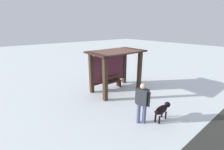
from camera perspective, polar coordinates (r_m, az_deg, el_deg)
ground_plane at (r=9.30m, az=1.51°, el=-5.71°), size 60.00×60.00×0.00m
bus_shelter at (r=8.90m, az=0.86°, el=4.76°), size 3.15×1.88×2.41m
bench_left_inside at (r=9.45m, az=-0.01°, el=-3.03°), size 1.29×0.40×0.75m
person_walking at (r=6.01m, az=11.33°, el=-9.38°), size 0.36×0.62×1.69m
dog at (r=6.66m, az=18.41°, el=-12.22°), size 1.10×0.33×0.67m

